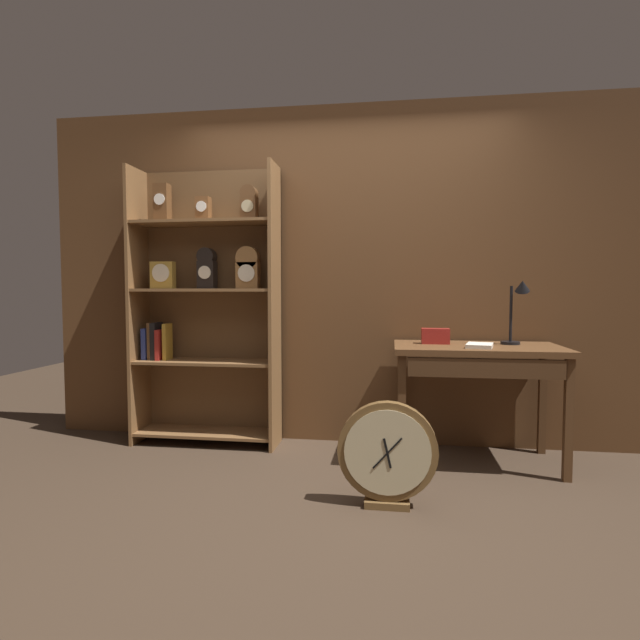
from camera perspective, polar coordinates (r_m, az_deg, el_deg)
ground_plane at (r=2.82m, az=0.16°, el=-21.46°), size 10.00×10.00×0.00m
back_wood_panel at (r=3.93m, az=2.99°, el=5.05°), size 4.80×0.05×2.60m
bookshelf at (r=3.99m, az=-12.79°, el=1.88°), size 1.12×0.34×2.12m
workbench at (r=3.58m, az=17.38°, el=-4.48°), size 1.12×0.65×0.81m
desk_lamp at (r=3.70m, az=21.43°, el=1.56°), size 0.19×0.19×0.46m
toolbox_small at (r=3.62m, az=12.90°, el=-1.78°), size 0.19×0.10×0.11m
open_repair_manual at (r=3.48m, az=17.59°, el=-2.76°), size 0.21×0.25×0.02m
round_clock_large at (r=2.86m, az=7.62°, el=-14.77°), size 0.54×0.11×0.58m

